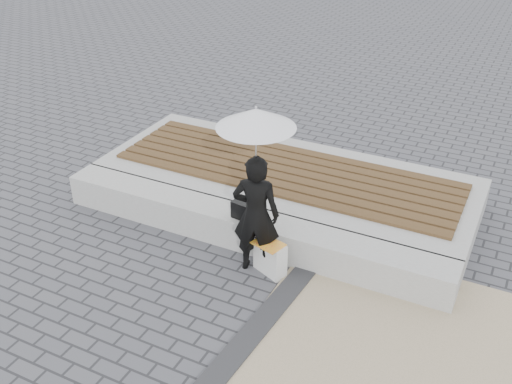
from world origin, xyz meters
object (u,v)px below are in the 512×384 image
seating_ledge (245,228)px  handbag (244,211)px  parasol (256,118)px  canvas_tote (270,257)px  woman (256,215)px

seating_ledge → handbag: 0.33m
parasol → canvas_tote: (0.18, -0.00, -1.64)m
parasol → handbag: bearing=136.2°
parasol → canvas_tote: bearing=-0.6°
seating_ledge → canvas_tote: bearing=-37.5°
seating_ledge → parasol: 1.73m
woman → canvas_tote: bearing=165.3°
woman → seating_ledge: bearing=-63.4°
handbag → woman: bearing=-35.7°
parasol → handbag: size_ratio=3.43×
woman → parasol: parasol is taller
seating_ledge → woman: bearing=-49.3°
woman → parasol: 1.13m
woman → canvas_tote: 0.54m
canvas_tote → woman: bearing=-157.8°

